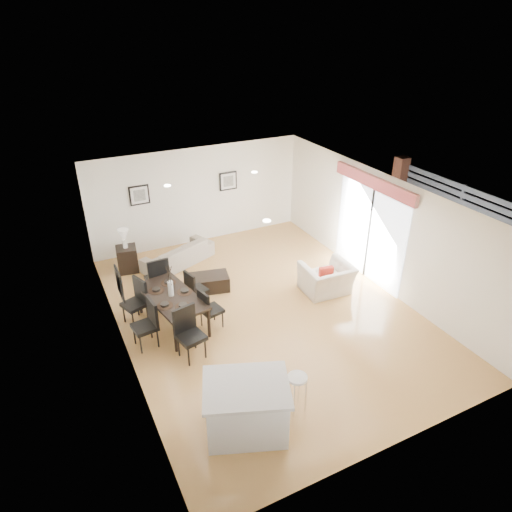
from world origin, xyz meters
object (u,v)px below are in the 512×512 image
sofa (178,254)px  coffee_table (209,282)px  dining_chair_enear (208,307)px  bar_stool (297,381)px  armchair (327,279)px  kitchen_island (246,408)px  dining_chair_efar (194,288)px  dining_chair_head (188,330)px  dining_chair_wfar (137,299)px  dining_chair_wnear (148,321)px  side_table (127,259)px  dining_table (172,298)px  dining_chair_foot (158,277)px

sofa → coffee_table: (0.26, -1.53, -0.10)m
dining_chair_enear → bar_stool: bearing=178.2°
armchair → kitchen_island: bearing=42.7°
dining_chair_efar → dining_chair_head: dining_chair_head is taller
armchair → bar_stool: bearing=51.5°
dining_chair_wfar → bar_stool: dining_chair_wfar is taller
dining_chair_head → coffee_table: size_ratio=1.13×
dining_chair_wnear → side_table: dining_chair_wnear is taller
dining_table → dining_chair_wfar: bearing=132.5°
kitchen_island → bar_stool: 0.91m
bar_stool → dining_table: bearing=109.0°
dining_chair_enear → dining_chair_foot: bearing=10.4°
sofa → dining_chair_efar: bearing=58.8°
armchair → coffee_table: armchair is taller
armchair → dining_chair_efar: size_ratio=1.23×
side_table → bar_stool: bar_stool is taller
sofa → kitchen_island: 5.70m
dining_chair_wfar → kitchen_island: bearing=-7.8°
dining_chair_foot → side_table: dining_chair_foot is taller
dining_table → dining_chair_wnear: dining_chair_wnear is taller
dining_chair_wnear → side_table: bearing=168.3°
dining_chair_wnear → dining_chair_foot: bearing=150.7°
dining_table → coffee_table: bearing=28.9°
armchair → dining_chair_foot: dining_chair_foot is taller
dining_chair_head → kitchen_island: 2.11m
dining_chair_enear → kitchen_island: size_ratio=0.58×
dining_chair_enear → dining_chair_head: dining_chair_head is taller
dining_chair_efar → bar_stool: dining_chair_efar is taller
dining_chair_wfar → coffee_table: (1.78, 0.49, -0.37)m
armchair → dining_chair_enear: bearing=4.7°
dining_chair_wnear → dining_chair_head: 0.87m
bar_stool → armchair: bearing=48.3°
dining_chair_wnear → dining_chair_enear: (1.22, -0.03, -0.04)m
dining_chair_enear → dining_chair_foot: dining_chair_foot is taller
dining_chair_enear → dining_chair_head: (-0.64, -0.62, 0.07)m
side_table → kitchen_island: kitchen_island is taller
dining_chair_enear → bar_stool: dining_chair_enear is taller
dining_table → dining_chair_enear: 0.78m
sofa → dining_chair_efar: 2.10m
armchair → side_table: 4.99m
dining_chair_wnear → dining_chair_efar: dining_chair_wnear is taller
armchair → dining_chair_foot: bearing=-18.6°
dining_chair_enear → dining_chair_wfar: bearing=41.8°
dining_chair_wfar → kitchen_island: 3.72m
dining_chair_foot → dining_chair_head: bearing=87.0°
coffee_table → bar_stool: 4.15m
armchair → bar_stool: 3.76m
dining_chair_wfar → dining_chair_efar: 1.23m
sofa → armchair: (2.68, -2.85, 0.07)m
dining_chair_wnear → bar_stool: 3.23m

